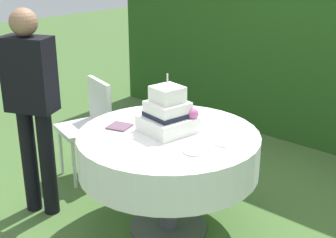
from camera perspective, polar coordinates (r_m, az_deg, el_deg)
ground_plane at (r=3.61m, az=0.06°, el=-13.17°), size 20.00×20.00×0.00m
foliage_hedge at (r=5.10m, az=18.34°, el=10.48°), size 5.14×0.55×2.40m
cake_table at (r=3.30m, az=0.07°, el=-4.07°), size 1.28×1.28×0.77m
wedding_cake at (r=3.24m, az=-0.00°, el=0.58°), size 0.38×0.38×0.42m
serving_plate_near at (r=3.08m, az=6.71°, el=-3.06°), size 0.10×0.10×0.01m
serving_plate_far at (r=2.96m, az=3.16°, el=-3.98°), size 0.14×0.14×0.01m
napkin_stack at (r=3.37m, az=-5.96°, el=-0.91°), size 0.19×0.19×0.01m
garden_chair at (r=4.21m, az=-9.50°, el=-0.07°), size 0.50×0.50×0.89m
standing_person at (r=3.57m, az=-16.33°, el=2.22°), size 0.41×0.33×1.60m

